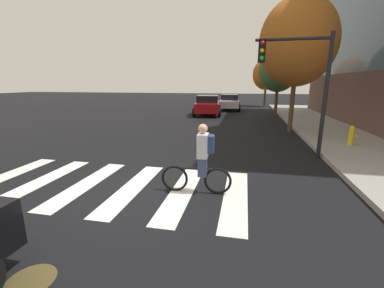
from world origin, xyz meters
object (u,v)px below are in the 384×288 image
fire_hydrant (352,135)px  street_tree_far (266,74)px  manhole_cover (31,280)px  street_tree_mid (279,69)px  traffic_light_near (301,75)px  sedan_far (229,102)px  sedan_mid (208,105)px  street_tree_near (298,42)px  cyclist (201,160)px

fire_hydrant → street_tree_far: size_ratio=0.15×
street_tree_far → manhole_cover: bearing=-100.1°
street_tree_mid → traffic_light_near: bearing=-93.0°
sedan_far → traffic_light_near: size_ratio=1.06×
sedan_far → manhole_cover: bearing=-93.0°
fire_hydrant → street_tree_far: 18.97m
manhole_cover → fire_hydrant: (7.00, 8.69, 0.53)m
sedan_mid → street_tree_near: 9.28m
street_tree_mid → fire_hydrant: bearing=-79.7°
manhole_cover → traffic_light_near: (4.53, 6.96, 2.86)m
street_tree_far → street_tree_near: bearing=-88.9°
fire_hydrant → street_tree_mid: street_tree_mid is taller
cyclist → fire_hydrant: bearing=46.3°
manhole_cover → fire_hydrant: 11.18m
traffic_light_near → street_tree_mid: (0.63, 11.88, 0.76)m
street_tree_near → street_tree_far: 15.38m
sedan_mid → street_tree_mid: bearing=4.3°
cyclist → street_tree_near: 10.11m
sedan_far → street_tree_far: (3.67, 4.49, 2.74)m
manhole_cover → traffic_light_near: bearing=57.0°
traffic_light_near → street_tree_far: 20.36m
sedan_far → street_tree_near: 12.16m
fire_hydrant → street_tree_near: (-1.83, 3.27, 4.06)m
cyclist → street_tree_mid: size_ratio=0.32×
sedan_far → cyclist: (0.56, -19.60, 0.06)m
traffic_light_near → street_tree_near: size_ratio=0.62×
sedan_mid → street_tree_near: (5.49, -6.47, 3.76)m
traffic_light_near → street_tree_mid: bearing=87.0°
fire_hydrant → street_tree_mid: 10.77m
sedan_far → street_tree_far: street_tree_far is taller
fire_hydrant → sedan_mid: bearing=126.9°
street_tree_mid → sedan_mid: bearing=-175.7°
traffic_light_near → street_tree_mid: size_ratio=0.78×
manhole_cover → sedan_far: sedan_far is taller
sedan_far → traffic_light_near: (3.31, -15.85, 2.08)m
sedan_far → street_tree_far: bearing=50.8°
manhole_cover → street_tree_near: (5.18, 11.97, 4.59)m
manhole_cover → street_tree_near: bearing=66.6°
traffic_light_near → street_tree_mid: 11.92m
manhole_cover → street_tree_near: size_ratio=0.09×
cyclist → traffic_light_near: size_ratio=0.41×
fire_hydrant → sedan_far: bearing=112.3°
sedan_mid → manhole_cover: bearing=-89.0°
traffic_light_near → street_tree_near: (0.65, 5.00, 1.73)m
sedan_mid → sedan_far: size_ratio=1.08×
sedan_far → cyclist: cyclist is taller
traffic_light_near → street_tree_near: bearing=82.6°
manhole_cover → fire_hydrant: bearing=51.1°
fire_hydrant → manhole_cover: bearing=-128.9°
manhole_cover → sedan_far: (1.21, 22.82, 0.78)m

